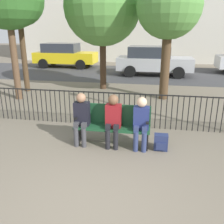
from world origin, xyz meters
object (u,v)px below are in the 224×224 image
tree_1 (18,0)px  parked_car_1 (64,55)px  seated_person_1 (113,118)px  backpack (161,142)px  park_bench (113,124)px  seated_person_2 (141,120)px  tree_0 (169,7)px  tree_3 (102,7)px  parked_car_0 (153,60)px  seated_person_0 (81,116)px

tree_1 → parked_car_1: 7.55m
seated_person_1 → backpack: size_ratio=3.29×
park_bench → parked_car_1: bearing=115.2°
backpack → parked_car_1: 13.32m
seated_person_2 → tree_0: size_ratio=0.26×
backpack → seated_person_1: bearing=179.0°
tree_0 → parked_car_1: tree_0 is taller
seated_person_1 → tree_3: (-1.42, 5.61, 2.72)m
park_bench → parked_car_1: (-5.40, 11.46, 0.35)m
park_bench → tree_3: size_ratio=0.34×
park_bench → tree_3: tree_3 is taller
tree_1 → tree_3: tree_3 is taller
seated_person_1 → parked_car_0: size_ratio=0.29×
parked_car_1 → seated_person_2: bearing=-62.4°
backpack → tree_1: bearing=140.6°
parked_car_1 → seated_person_0: bearing=-67.9°
seated_person_1 → tree_1: size_ratio=0.26×
park_bench → parked_car_0: parked_car_0 is taller
park_bench → tree_0: 5.22m
backpack → tree_3: 6.96m
parked_car_1 → seated_person_1: bearing=-64.9°
parked_car_0 → tree_3: bearing=-118.8°
seated_person_2 → tree_0: 5.12m
backpack → parked_car_1: (-6.50, 11.60, 0.66)m
tree_3 → parked_car_0: tree_3 is taller
seated_person_2 → tree_3: tree_3 is taller
tree_1 → parked_car_0: bearing=42.6°
tree_1 → tree_3: 3.30m
tree_1 → seated_person_0: bearing=-50.2°
seated_person_1 → tree_3: tree_3 is taller
tree_1 → parked_car_0: (5.23, 4.81, -2.76)m
tree_3 → parked_car_1: (-4.00, 5.97, -2.56)m
tree_0 → seated_person_1: bearing=-105.3°
seated_person_1 → backpack: 1.19m
seated_person_2 → tree_1: tree_1 is taller
park_bench → tree_3: bearing=104.2°
parked_car_1 → backpack: bearing=-60.7°
seated_person_1 → seated_person_2: bearing=-0.2°
backpack → seated_person_2: bearing=177.8°
backpack → tree_0: 5.37m
seated_person_0 → tree_3: size_ratio=0.24×
tree_1 → tree_3: bearing=17.8°
backpack → tree_0: size_ratio=0.08×
park_bench → parked_car_0: size_ratio=0.41×
park_bench → tree_1: (-4.53, 4.48, 3.11)m
tree_1 → parked_car_1: (-0.87, 6.98, -2.76)m
seated_person_1 → seated_person_2: size_ratio=1.02×
tree_0 → backpack: bearing=-91.6°
tree_0 → tree_3: size_ratio=0.89×
seated_person_1 → backpack: (1.08, -0.02, -0.51)m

